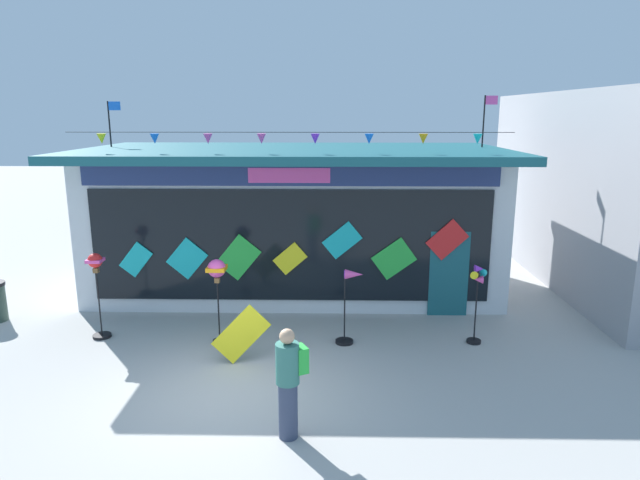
% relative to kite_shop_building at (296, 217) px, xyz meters
% --- Properties ---
extents(ground_plane, '(80.00, 80.00, 0.00)m').
position_rel_kite_shop_building_xyz_m(ground_plane, '(-0.88, -5.95, -1.90)').
color(ground_plane, '#ADAAA5').
extents(kite_shop_building, '(10.54, 5.44, 5.05)m').
position_rel_kite_shop_building_xyz_m(kite_shop_building, '(0.00, 0.00, 0.00)').
color(kite_shop_building, silver).
rests_on(kite_shop_building, ground_plane).
extents(wind_spinner_far_left, '(0.38, 0.38, 1.83)m').
position_rel_kite_shop_building_xyz_m(wind_spinner_far_left, '(-3.89, -3.63, -0.59)').
color(wind_spinner_far_left, black).
rests_on(wind_spinner_far_left, ground_plane).
extents(wind_spinner_left, '(0.38, 0.38, 1.77)m').
position_rel_kite_shop_building_xyz_m(wind_spinner_left, '(-1.35, -3.86, -0.45)').
color(wind_spinner_left, black).
rests_on(wind_spinner_left, ground_plane).
extents(wind_spinner_center_left, '(0.55, 0.37, 1.57)m').
position_rel_kite_shop_building_xyz_m(wind_spinner_center_left, '(1.32, -3.83, -0.95)').
color(wind_spinner_center_left, black).
rests_on(wind_spinner_center_left, ground_plane).
extents(wind_spinner_center_right, '(0.38, 0.30, 1.67)m').
position_rel_kite_shop_building_xyz_m(wind_spinner_center_right, '(3.88, -3.79, -0.77)').
color(wind_spinner_center_right, black).
rests_on(wind_spinner_center_right, ground_plane).
extents(person_near_camera, '(0.48, 0.41, 1.68)m').
position_rel_kite_shop_building_xyz_m(person_near_camera, '(0.34, -7.21, -1.02)').
color(person_near_camera, '#333D56').
rests_on(person_near_camera, ground_plane).
extents(display_kite_on_ground, '(1.12, 0.21, 1.12)m').
position_rel_kite_shop_building_xyz_m(display_kite_on_ground, '(-0.75, -4.75, -1.34)').
color(display_kite_on_ground, yellow).
rests_on(display_kite_on_ground, ground_plane).
extents(neighbour_building, '(5.02, 9.65, 5.17)m').
position_rel_kite_shop_building_xyz_m(neighbour_building, '(9.34, 0.76, 0.68)').
color(neighbour_building, '#99999E').
rests_on(neighbour_building, ground_plane).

